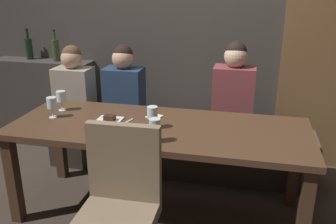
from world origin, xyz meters
name	(u,v)px	position (x,y,z in m)	size (l,w,h in m)	color
ground	(159,211)	(0.00, 0.00, 0.00)	(9.00, 9.00, 0.00)	#382D26
back_wall_tiled	(189,8)	(0.00, 1.22, 1.50)	(6.00, 0.12, 3.00)	#423D38
back_counter	(47,103)	(-1.55, 1.04, 0.47)	(1.10, 0.28, 0.95)	#38342F
dining_table	(159,137)	(0.00, 0.00, 0.65)	(2.20, 0.84, 0.74)	#412B1C
banquette_bench	(177,149)	(0.00, 0.70, 0.23)	(2.50, 0.44, 0.45)	#312A23
chair_near_side	(119,199)	(-0.05, -0.72, 0.56)	(0.45, 0.45, 0.98)	#4C3321
diner_redhead	(74,85)	(-1.04, 0.73, 0.79)	(0.36, 0.24, 0.73)	#9E9384
diner_bearded	(124,87)	(-0.52, 0.73, 0.81)	(0.36, 0.24, 0.75)	navy
diner_far_end	(234,90)	(0.50, 0.73, 0.84)	(0.36, 0.24, 0.82)	brown
wine_bottle_dark_red	(29,48)	(-1.71, 1.07, 1.07)	(0.08, 0.08, 0.33)	black
wine_bottle_pale_label	(56,50)	(-1.38, 1.04, 1.07)	(0.08, 0.08, 0.33)	#384728
wine_glass_near_left	(52,104)	(-0.85, -0.02, 0.85)	(0.08, 0.08, 0.16)	silver
wine_glass_near_right	(152,113)	(-0.03, -0.06, 0.86)	(0.08, 0.08, 0.16)	silver
wine_glass_center_back	(61,97)	(-0.86, 0.15, 0.85)	(0.08, 0.08, 0.16)	silver
wine_glass_far_right	(155,126)	(0.05, -0.29, 0.85)	(0.08, 0.08, 0.16)	silver
dessert_plate	(109,120)	(-0.39, 0.00, 0.75)	(0.19, 0.19, 0.05)	white
fork_on_table	(126,122)	(-0.25, 0.00, 0.74)	(0.02, 0.17, 0.01)	silver
folded_napkin	(154,116)	(-0.08, 0.17, 0.74)	(0.11, 0.10, 0.01)	silver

